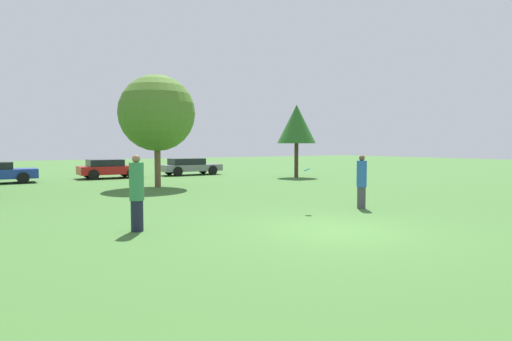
# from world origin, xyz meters

# --- Properties ---
(ground_plane) EXTENTS (120.00, 120.00, 0.00)m
(ground_plane) POSITION_xyz_m (0.00, 0.00, 0.00)
(ground_plane) COLOR #3D6B2D
(person_thrower) EXTENTS (0.36, 0.36, 1.94)m
(person_thrower) POSITION_xyz_m (-4.31, 2.68, 0.98)
(person_thrower) COLOR #191E33
(person_thrower) RESTS_ON ground
(person_catcher) EXTENTS (0.34, 0.34, 1.84)m
(person_catcher) POSITION_xyz_m (3.39, 2.32, 0.93)
(person_catcher) COLOR #3F3F47
(person_catcher) RESTS_ON ground
(frisbee) EXTENTS (0.24, 0.22, 0.14)m
(frisbee) POSITION_xyz_m (1.33, 2.78, 1.37)
(frisbee) COLOR #19B2D8
(tree_1) EXTENTS (3.92, 3.92, 5.79)m
(tree_1) POSITION_xyz_m (0.22, 13.44, 3.82)
(tree_1) COLOR brown
(tree_1) RESTS_ON ground
(tree_2) EXTENTS (2.60, 2.60, 4.91)m
(tree_2) POSITION_xyz_m (10.47, 14.77, 3.58)
(tree_2) COLOR #473323
(tree_2) RESTS_ON ground
(parked_car_red) EXTENTS (3.92, 2.12, 1.24)m
(parked_car_red) POSITION_xyz_m (-0.37, 20.96, 0.66)
(parked_car_red) COLOR red
(parked_car_red) RESTS_ON ground
(parked_car_grey) EXTENTS (4.42, 1.94, 1.21)m
(parked_car_grey) POSITION_xyz_m (5.42, 20.93, 0.65)
(parked_car_grey) COLOR slate
(parked_car_grey) RESTS_ON ground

